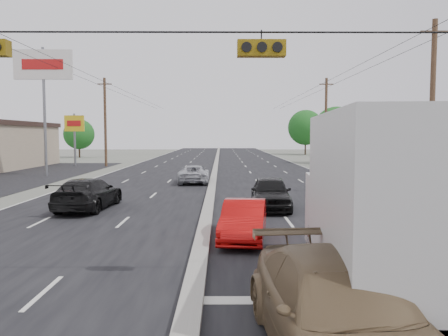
# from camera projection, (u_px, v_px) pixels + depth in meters

# --- Properties ---
(ground) EXTENTS (200.00, 200.00, 0.00)m
(ground) POSITION_uv_depth(u_px,v_px,m) (194.00, 293.00, 9.88)
(ground) COLOR #606356
(ground) RESTS_ON ground
(road_surface) EXTENTS (20.00, 160.00, 0.02)m
(road_surface) POSITION_uv_depth(u_px,v_px,m) (214.00, 174.00, 39.79)
(road_surface) COLOR black
(road_surface) RESTS_ON ground
(center_median) EXTENTS (0.50, 160.00, 0.20)m
(center_median) POSITION_uv_depth(u_px,v_px,m) (214.00, 173.00, 39.78)
(center_median) COLOR gray
(center_median) RESTS_ON ground
(parking_lot) EXTENTS (10.00, 42.00, 0.02)m
(parking_lot) POSITION_uv_depth(u_px,v_px,m) (0.00, 180.00, 34.70)
(parking_lot) COLOR black
(parking_lot) RESTS_ON ground
(utility_pole_left_c) EXTENTS (1.60, 0.30, 10.00)m
(utility_pole_left_c) POSITION_uv_depth(u_px,v_px,m) (105.00, 122.00, 49.30)
(utility_pole_left_c) COLOR #422D1E
(utility_pole_left_c) RESTS_ON ground
(utility_pole_right_b) EXTENTS (1.60, 0.30, 10.00)m
(utility_pole_right_b) POSITION_uv_depth(u_px,v_px,m) (432.00, 108.00, 24.53)
(utility_pole_right_b) COLOR #422D1E
(utility_pole_right_b) RESTS_ON ground
(utility_pole_right_c) EXTENTS (1.60, 0.30, 10.00)m
(utility_pole_right_c) POSITION_uv_depth(u_px,v_px,m) (326.00, 122.00, 49.46)
(utility_pole_right_c) COLOR #422D1E
(utility_pole_right_c) RESTS_ON ground
(traffic_signals) EXTENTS (25.00, 0.30, 0.54)m
(traffic_signals) POSITION_uv_depth(u_px,v_px,m) (257.00, 47.00, 9.47)
(traffic_signals) COLOR black
(traffic_signals) RESTS_ON ground
(pole_sign_billboard) EXTENTS (5.00, 0.25, 11.00)m
(pole_sign_billboard) POSITION_uv_depth(u_px,v_px,m) (43.00, 73.00, 37.04)
(pole_sign_billboard) COLOR slate
(pole_sign_billboard) RESTS_ON ground
(pole_sign_far) EXTENTS (2.20, 0.25, 6.00)m
(pole_sign_far) POSITION_uv_depth(u_px,v_px,m) (74.00, 128.00, 49.33)
(pole_sign_far) COLOR slate
(pole_sign_far) RESTS_ON ground
(tree_left_far) EXTENTS (4.80, 4.80, 6.12)m
(tree_left_far) POSITION_uv_depth(u_px,v_px,m) (79.00, 134.00, 69.29)
(tree_left_far) COLOR #382619
(tree_left_far) RESTS_ON ground
(tree_right_mid) EXTENTS (5.60, 5.60, 7.14)m
(tree_right_mid) POSITION_uv_depth(u_px,v_px,m) (336.00, 129.00, 54.52)
(tree_right_mid) COLOR #382619
(tree_right_mid) RESTS_ON ground
(tree_right_far) EXTENTS (6.40, 6.40, 8.16)m
(tree_right_far) POSITION_uv_depth(u_px,v_px,m) (306.00, 128.00, 79.41)
(tree_right_far) COLOR #382619
(tree_right_far) RESTS_ON ground
(box_truck) EXTENTS (3.49, 8.16, 4.03)m
(box_truck) POSITION_uv_depth(u_px,v_px,m) (387.00, 205.00, 9.44)
(box_truck) COLOR black
(box_truck) RESTS_ON ground
(tan_sedan) EXTENTS (2.70, 5.70, 1.61)m
(tan_sedan) POSITION_uv_depth(u_px,v_px,m) (339.00, 313.00, 6.79)
(tan_sedan) COLOR brown
(tan_sedan) RESTS_ON ground
(red_sedan) EXTENTS (1.91, 4.18, 1.33)m
(red_sedan) POSITION_uv_depth(u_px,v_px,m) (244.00, 221.00, 14.84)
(red_sedan) COLOR #B80B0B
(red_sedan) RESTS_ON ground
(queue_car_a) EXTENTS (2.13, 4.71, 1.57)m
(queue_car_a) POSITION_uv_depth(u_px,v_px,m) (270.00, 193.00, 21.02)
(queue_car_a) COLOR black
(queue_car_a) RESTS_ON ground
(queue_car_b) EXTENTS (1.92, 4.31, 1.37)m
(queue_car_b) POSITION_uv_depth(u_px,v_px,m) (382.00, 212.00, 16.50)
(queue_car_b) COLOR white
(queue_car_b) RESTS_ON ground
(oncoming_near) EXTENTS (2.42, 5.32, 1.51)m
(oncoming_near) POSITION_uv_depth(u_px,v_px,m) (88.00, 194.00, 20.95)
(oncoming_near) COLOR black
(oncoming_near) RESTS_ON ground
(oncoming_far) EXTENTS (2.33, 4.83, 1.33)m
(oncoming_far) POSITION_uv_depth(u_px,v_px,m) (194.00, 174.00, 32.45)
(oncoming_far) COLOR #AEB0B6
(oncoming_far) RESTS_ON ground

